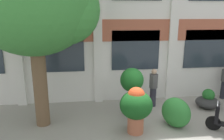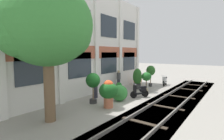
# 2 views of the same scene
# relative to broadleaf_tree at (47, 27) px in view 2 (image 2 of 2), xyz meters

# --- Properties ---
(ground_plane) EXTENTS (80.00, 80.00, 0.00)m
(ground_plane) POSITION_rel_broadleaf_tree_xyz_m (3.69, -0.87, -4.13)
(ground_plane) COLOR #9E998E
(apartment_facade) EXTENTS (16.56, 0.64, 7.66)m
(apartment_facade) POSITION_rel_broadleaf_tree_xyz_m (3.69, 2.12, -0.31)
(apartment_facade) COLOR silver
(apartment_facade) RESTS_ON ground
(rail_tracks) EXTENTS (24.20, 2.80, 0.43)m
(rail_tracks) POSITION_rel_broadleaf_tree_xyz_m (3.69, -3.49, -4.26)
(rail_tracks) COLOR #5B5449
(rail_tracks) RESTS_ON ground
(broadleaf_tree) EXTENTS (4.09, 3.89, 6.04)m
(broadleaf_tree) POSITION_rel_broadleaf_tree_xyz_m (0.00, 0.00, 0.00)
(broadleaf_tree) COLOR brown
(broadleaf_tree) RESTS_ON ground
(potted_plant_wide_bowl) EXTENTS (0.97, 0.97, 0.80)m
(potted_plant_wide_bowl) POSITION_rel_broadleaf_tree_xyz_m (6.50, 0.63, -3.83)
(potted_plant_wide_bowl) COLOR #333333
(potted_plant_wide_bowl) RESTS_ON ground
(potted_plant_terracotta_small) EXTENTS (0.80, 0.80, 1.91)m
(potted_plant_terracotta_small) POSITION_rel_broadleaf_tree_xyz_m (10.29, -0.32, -2.74)
(potted_plant_terracotta_small) COLOR #333333
(potted_plant_terracotta_small) RESTS_ON ground
(potted_plant_low_pan) EXTENTS (0.87, 0.87, 1.85)m
(potted_plant_low_pan) POSITION_rel_broadleaf_tree_xyz_m (3.22, 0.32, -2.82)
(potted_plant_low_pan) COLOR #333333
(potted_plant_low_pan) RESTS_ON ground
(potted_plant_square_trough) EXTENTS (0.98, 0.63, 0.57)m
(potted_plant_square_trough) POSITION_rel_broadleaf_tree_xyz_m (10.36, 1.02, -3.86)
(potted_plant_square_trough) COLOR tan
(potted_plant_square_trough) RESTS_ON ground
(potted_plant_tall_urn) EXTENTS (0.76, 0.76, 1.54)m
(potted_plant_tall_urn) POSITION_rel_broadleaf_tree_xyz_m (8.05, -0.94, -2.99)
(potted_plant_tall_urn) COLOR tan
(potted_plant_tall_urn) RESTS_ON ground
(potted_plant_stone_basin) EXTENTS (1.05, 1.05, 1.55)m
(potted_plant_stone_basin) POSITION_rel_broadleaf_tree_xyz_m (3.09, -0.93, -3.20)
(potted_plant_stone_basin) COLOR #B76647
(potted_plant_stone_basin) RESTS_ON ground
(potted_plant_ribbed_drum) EXTENTS (0.76, 0.76, 1.74)m
(potted_plant_ribbed_drum) POSITION_rel_broadleaf_tree_xyz_m (8.66, 0.18, -3.23)
(potted_plant_ribbed_drum) COLOR #333333
(potted_plant_ribbed_drum) RESTS_ON ground
(scooter_near_curb) EXTENTS (1.20, 0.86, 0.98)m
(scooter_near_curb) POSITION_rel_broadleaf_tree_xyz_m (6.13, -1.39, -3.69)
(scooter_near_curb) COLOR black
(scooter_near_curb) RESTS_ON ground
(scooter_second_parked) EXTENTS (1.38, 0.51, 0.98)m
(scooter_second_parked) POSITION_rel_broadleaf_tree_xyz_m (11.59, -1.22, -3.69)
(scooter_second_parked) COLOR black
(scooter_second_parked) RESTS_ON ground
(resident_by_doorway) EXTENTS (0.43, 0.37, 1.58)m
(resident_by_doorway) POSITION_rel_broadleaf_tree_xyz_m (7.76, 1.49, -3.28)
(resident_by_doorway) COLOR #282833
(resident_by_doorway) RESTS_ON ground
(resident_watching_tracks) EXTENTS (0.34, 0.50, 1.61)m
(resident_watching_tracks) POSITION_rel_broadleaf_tree_xyz_m (4.29, 1.05, -3.27)
(resident_watching_tracks) COLOR #282833
(resident_watching_tracks) RESTS_ON ground
(topiary_hedge) EXTENTS (1.19, 1.24, 1.03)m
(topiary_hedge) POSITION_rel_broadleaf_tree_xyz_m (4.54, -0.72, -3.61)
(topiary_hedge) COLOR #2D7A33
(topiary_hedge) RESTS_ON ground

